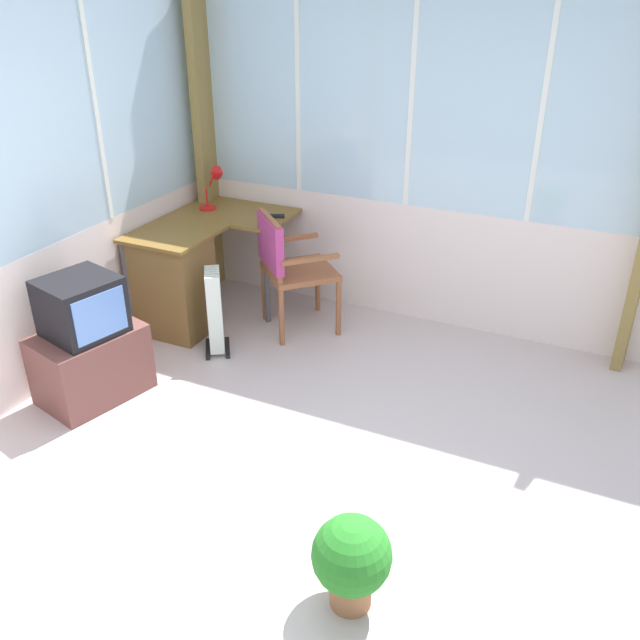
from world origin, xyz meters
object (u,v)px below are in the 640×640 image
at_px(wooden_armchair, 284,258).
at_px(tv_on_stand, 88,346).
at_px(desk, 177,278).
at_px(space_heater, 215,310).
at_px(potted_plant, 352,559).
at_px(tv_remote, 275,216).
at_px(desk_lamp, 217,181).

distance_m(wooden_armchair, tv_on_stand, 1.50).
bearing_deg(desk, space_heater, -110.53).
height_order(desk, space_heater, desk).
distance_m(tv_on_stand, space_heater, 0.92).
relative_size(tv_on_stand, space_heater, 1.32).
bearing_deg(desk, potted_plant, -129.76).
bearing_deg(tv_remote, space_heater, 152.49).
height_order(desk_lamp, wooden_armchair, desk_lamp).
xyz_separation_m(desk, tv_on_stand, (-1.00, -0.04, -0.05)).
bearing_deg(wooden_armchair, tv_remote, 37.80).
height_order(tv_remote, wooden_armchair, wooden_armchair).
relative_size(desk, tv_remote, 7.90).
xyz_separation_m(desk_lamp, potted_plant, (-2.44, -2.18, -0.72)).
bearing_deg(tv_on_stand, tv_remote, -15.63).
distance_m(desk, tv_remote, 0.87).
xyz_separation_m(wooden_armchair, potted_plant, (-2.11, -1.43, -0.32)).
relative_size(wooden_armchair, space_heater, 1.47).
bearing_deg(potted_plant, tv_on_stand, 69.40).
bearing_deg(tv_remote, desk_lamp, 64.49).
xyz_separation_m(wooden_armchair, space_heater, (-0.47, 0.31, -0.27)).
xyz_separation_m(desk_lamp, wooden_armchair, (-0.34, -0.76, -0.39)).
bearing_deg(tv_on_stand, space_heater, -24.53).
xyz_separation_m(desk_lamp, tv_on_stand, (-1.65, -0.07, -0.61)).
bearing_deg(desk_lamp, tv_remote, -93.11).
bearing_deg(wooden_armchair, tv_on_stand, 152.25).
distance_m(desk_lamp, potted_plant, 3.36).
relative_size(tv_remote, space_heater, 0.24).
relative_size(tv_remote, tv_on_stand, 0.18).
bearing_deg(desk, wooden_armchair, -66.72).
bearing_deg(desk, desk_lamp, 2.38).
distance_m(desk, space_heater, 0.46).
relative_size(desk, potted_plant, 2.62).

